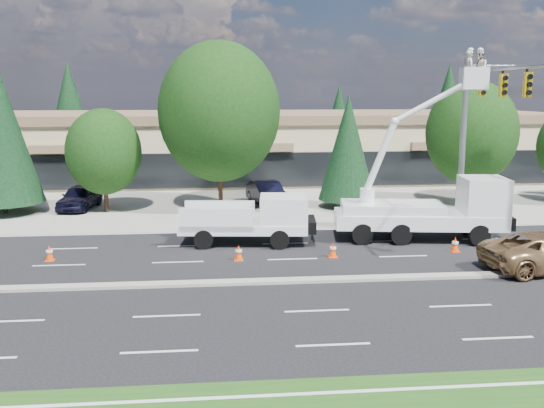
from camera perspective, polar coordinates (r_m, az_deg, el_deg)
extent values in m
plane|color=black|center=(23.71, 2.95, -7.31)|extent=(140.00, 140.00, 0.00)
cube|color=gray|center=(43.07, -0.93, 0.84)|extent=(140.00, 22.00, 0.01)
cube|color=gray|center=(23.69, 2.95, -7.17)|extent=(120.00, 0.55, 0.12)
cube|color=tan|center=(52.64, -1.80, 5.34)|extent=(50.00, 15.00, 5.00)
cube|color=brown|center=(52.47, -1.82, 8.23)|extent=(50.40, 15.40, 0.70)
cube|color=black|center=(45.27, -1.18, 3.22)|extent=(48.00, 0.12, 2.60)
cylinder|color=#332114|center=(40.00, -23.81, -0.25)|extent=(0.26, 0.26, 0.80)
cylinder|color=#332114|center=(38.42, -15.36, 0.81)|extent=(0.28, 0.28, 2.04)
ellipsoid|color=black|center=(38.08, -15.55, 4.77)|extent=(4.54, 4.54, 5.22)
cylinder|color=#332114|center=(37.74, -4.88, 1.99)|extent=(0.28, 0.28, 3.35)
ellipsoid|color=black|center=(37.34, -4.98, 8.64)|extent=(7.44, 7.44, 8.56)
cylinder|color=#332114|center=(38.86, 7.03, 0.29)|extent=(0.26, 0.26, 0.80)
cone|color=black|center=(38.40, 7.15, 5.29)|extent=(3.60, 3.60, 6.57)
cylinder|color=#332114|center=(41.18, 18.00, 1.69)|extent=(0.28, 0.28, 2.59)
ellipsoid|color=black|center=(40.83, 18.27, 6.38)|extent=(5.76, 5.76, 6.62)
cylinder|color=#332114|center=(66.33, -18.24, 4.07)|extent=(0.26, 0.26, 0.80)
cone|color=black|center=(65.99, -18.50, 8.48)|extent=(5.21, 5.21, 9.52)
cylinder|color=#332114|center=(64.69, -6.03, 4.39)|extent=(0.26, 0.26, 0.80)
cone|color=black|center=(64.35, -6.11, 8.77)|extent=(5.05, 5.05, 9.23)
cylinder|color=#332114|center=(66.05, 6.25, 4.51)|extent=(0.26, 0.26, 0.80)
cone|color=black|center=(65.76, 6.32, 7.89)|extent=(4.06, 4.06, 7.42)
cylinder|color=#332114|center=(69.48, 16.02, 4.46)|extent=(0.26, 0.26, 0.80)
cone|color=black|center=(69.16, 16.23, 8.66)|extent=(5.20, 5.20, 9.49)
cylinder|color=gray|center=(34.34, 17.51, 5.44)|extent=(0.32, 0.32, 9.00)
cylinder|color=gray|center=(29.71, 21.72, 11.81)|extent=(0.20, 10.00, 0.20)
cylinder|color=gray|center=(34.79, 19.91, 12.13)|extent=(2.60, 0.12, 0.12)
cube|color=gold|center=(32.40, 19.20, 10.47)|extent=(0.32, 0.22, 1.05)
cube|color=gold|center=(30.41, 20.94, 10.40)|extent=(0.32, 0.22, 1.05)
cube|color=gold|center=(28.45, 22.91, 10.30)|extent=(0.32, 0.22, 1.05)
cube|color=white|center=(29.26, -2.69, -2.10)|extent=(6.29, 2.85, 0.46)
cube|color=white|center=(29.07, 1.10, -0.74)|extent=(2.45, 2.40, 1.52)
cube|color=black|center=(29.05, 2.40, -0.35)|extent=(0.28, 1.93, 1.02)
cube|color=white|center=(30.19, -4.91, -0.75)|extent=(3.47, 0.66, 1.12)
cube|color=white|center=(28.31, -5.27, -1.52)|extent=(3.47, 0.66, 1.12)
cube|color=white|center=(30.87, 13.63, -1.41)|extent=(8.50, 3.62, 0.72)
cube|color=white|center=(31.41, 19.25, 0.50)|extent=(2.38, 2.69, 2.06)
cube|color=black|center=(31.61, 20.61, 0.76)|extent=(0.38, 2.05, 1.23)
cube|color=white|center=(30.54, 11.21, -0.36)|extent=(5.22, 3.05, 0.51)
cylinder|color=white|center=(30.28, 8.94, 0.71)|extent=(0.72, 0.72, 0.82)
cube|color=white|center=(30.77, 18.46, 11.16)|extent=(1.25, 1.08, 1.11)
imported|color=beige|center=(30.72, 18.09, 11.95)|extent=(0.51, 0.70, 1.77)
imported|color=beige|center=(30.84, 18.92, 11.90)|extent=(0.79, 0.95, 1.77)
ellipsoid|color=white|center=(30.76, 18.19, 13.63)|extent=(0.27, 0.27, 0.19)
ellipsoid|color=white|center=(30.88, 19.02, 13.57)|extent=(0.27, 0.27, 0.19)
cube|color=#FF4308|center=(28.23, -20.17, -5.00)|extent=(0.40, 0.40, 0.03)
cone|color=#FF4308|center=(28.14, -20.21, -4.35)|extent=(0.36, 0.36, 0.70)
cylinder|color=white|center=(28.12, -20.22, -4.21)|extent=(0.29, 0.29, 0.10)
cube|color=#FF4308|center=(26.62, -3.15, -5.28)|extent=(0.40, 0.40, 0.03)
cone|color=#FF4308|center=(26.53, -3.15, -4.58)|extent=(0.36, 0.36, 0.70)
cylinder|color=white|center=(26.51, -3.16, -4.43)|extent=(0.29, 0.29, 0.10)
cube|color=#FF4308|center=(27.20, 5.73, -4.97)|extent=(0.40, 0.40, 0.03)
cone|color=#FF4308|center=(27.11, 5.75, -4.29)|extent=(0.36, 0.36, 0.70)
cylinder|color=white|center=(27.10, 5.75, -4.14)|extent=(0.29, 0.29, 0.10)
cube|color=#FF4308|center=(29.23, 16.82, -4.28)|extent=(0.40, 0.40, 0.03)
cone|color=#FF4308|center=(29.15, 16.85, -3.64)|extent=(0.36, 0.36, 0.70)
cylinder|color=white|center=(29.13, 16.86, -3.51)|extent=(0.29, 0.29, 0.10)
imported|color=black|center=(39.78, -17.65, 0.64)|extent=(2.41, 4.70, 1.53)
imported|color=black|center=(39.01, -0.46, 0.98)|extent=(2.60, 5.01, 1.57)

